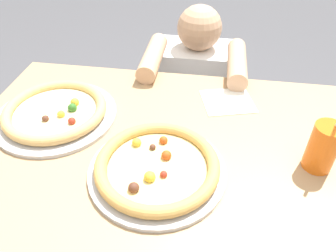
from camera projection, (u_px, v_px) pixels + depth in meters
name	position (u px, v px, depth m)	size (l,w,h in m)	color
dining_table	(159.00, 184.00, 0.94)	(1.15, 0.86, 0.75)	tan
pizza_near	(157.00, 167.00, 0.81)	(0.35, 0.35, 0.04)	#B7B7BC
pizza_far	(56.00, 112.00, 0.98)	(0.37, 0.37, 0.04)	#B7B7BC
drink_cup_colored	(323.00, 147.00, 0.80)	(0.07, 0.07, 0.23)	orange
paper_napkin	(228.00, 101.00, 1.06)	(0.16, 0.14, 0.00)	white
diner_seated	(194.00, 104.00, 1.60)	(0.38, 0.51, 0.91)	#333847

